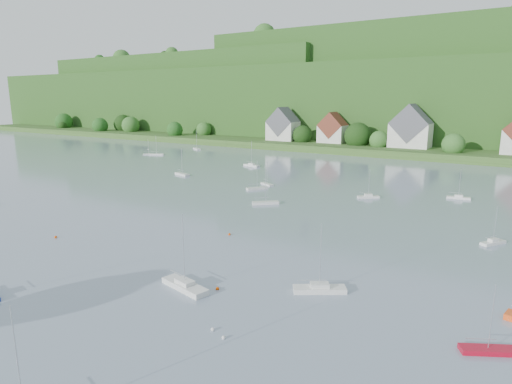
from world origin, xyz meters
TOP-DOWN VIEW (x-y plane):
  - far_shore_strip at (0.00, 200.00)m, footprint 600.00×60.00m
  - forested_ridge at (0.39, 268.57)m, footprint 620.00×181.22m
  - village_building_0 at (-55.00, 187.00)m, footprint 14.00×10.40m
  - village_building_1 at (-30.00, 189.00)m, footprint 12.00×9.36m
  - village_building_2 at (5.00, 188.00)m, footprint 16.00×11.44m
  - near_sailboat_3 at (28.02, 45.98)m, footprint 6.38×4.99m
  - near_sailboat_4 at (13.52, 37.79)m, footprint 7.44×3.50m
  - near_sailboat_7 at (46.66, 42.43)m, footprint 5.09×3.62m
  - mooring_buoy_1 at (22.54, 31.80)m, footprint 0.41×0.41m
  - mooring_buoy_2 at (17.05, 39.79)m, footprint 0.44×0.44m
  - mooring_buoy_3 at (5.48, 58.39)m, footprint 0.43×0.43m
  - mooring_buoy_4 at (24.41, 31.14)m, footprint 0.41×0.41m
  - mooring_buoy_5 at (-18.59, 41.34)m, footprint 0.45×0.45m
  - far_sailboat_cluster at (6.89, 118.97)m, footprint 198.67×81.57m

SIDE VIEW (x-z plane):
  - mooring_buoy_1 at x=22.54m, z-range -0.21..0.21m
  - mooring_buoy_2 at x=17.05m, z-range -0.22..0.22m
  - mooring_buoy_3 at x=5.48m, z-range -0.22..0.22m
  - mooring_buoy_4 at x=24.41m, z-range -0.21..0.21m
  - mooring_buoy_5 at x=-18.59m, z-range -0.23..0.23m
  - near_sailboat_7 at x=46.66m, z-range -3.08..3.71m
  - far_sailboat_cluster at x=6.89m, z-range -3.98..4.73m
  - near_sailboat_3 at x=28.02m, z-range -3.88..4.79m
  - near_sailboat_4 at x=13.52m, z-range -4.36..5.33m
  - far_shore_strip at x=0.00m, z-range 0.00..3.00m
  - village_building_1 at x=-30.00m, z-range 1.75..15.75m
  - village_building_0 at x=-55.00m, z-range 1.51..17.51m
  - village_building_2 at x=5.00m, z-range 1.27..19.27m
  - forested_ridge at x=0.39m, z-range -12.06..57.83m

